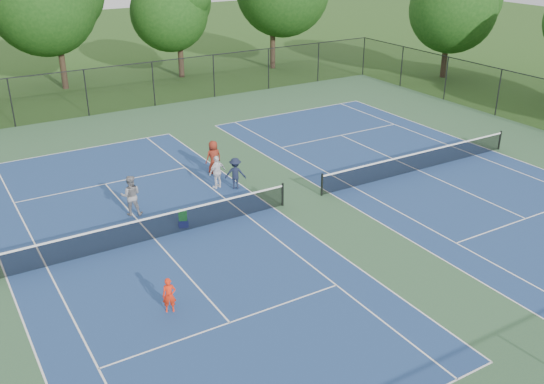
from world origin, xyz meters
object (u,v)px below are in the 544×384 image
instructor (131,195)px  ball_hopper (183,215)px  bystander_a (217,172)px  tree_side_e (451,2)px  bystander_b (235,173)px  bystander_c (214,157)px  child_player (169,295)px  ball_crate (183,223)px  tree_back_c (178,7)px

instructor → ball_hopper: 2.60m
bystander_a → tree_side_e: bearing=-171.7°
bystander_b → ball_hopper: 4.37m
bystander_c → bystander_a: bearing=66.0°
child_player → bystander_a: bystander_a is taller
ball_hopper → instructor: bearing=122.8°
ball_crate → bystander_a: bearing=43.7°
bystander_c → ball_hopper: (-3.67, -4.62, -0.31)m
tree_side_e → bystander_c: 26.95m
child_player → instructor: instructor is taller
ball_hopper → tree_back_c: bearing=66.7°
tree_side_e → ball_crate: bearing=-154.6°
instructor → ball_hopper: bearing=144.1°
bystander_b → ball_hopper: size_ratio=3.70×
ball_crate → instructor: bearing=122.8°
bystander_a → bystander_b: bearing=129.0°
tree_back_c → bystander_a: 23.51m
tree_back_c → tree_side_e: size_ratio=0.95×
tree_back_c → ball_hopper: bearing=-113.3°
tree_back_c → bystander_b: (-6.91, -22.25, -4.72)m
instructor → bystander_a: instructor is taller
tree_back_c → bystander_b: 23.78m
tree_back_c → bystander_c: size_ratio=5.04×
instructor → bystander_c: 5.63m
bystander_a → ball_hopper: bystander_a is taller
tree_back_c → bystander_a: bearing=-109.3°
bystander_c → ball_crate: bystander_c is taller
bystander_a → ball_crate: 4.18m
tree_side_e → bystander_c: bearing=-160.2°
tree_back_c → ball_crate: bearing=-113.3°
ball_crate → ball_hopper: ball_hopper is taller
ball_crate → tree_back_c: bearing=66.7°
tree_back_c → instructor: tree_back_c is taller
tree_back_c → bystander_a: tree_back_c is taller
tree_back_c → instructor: 25.85m
instructor → bystander_b: (5.07, 0.18, -0.13)m
child_player → bystander_c: (6.41, 9.88, 0.24)m
tree_back_c → ball_hopper: size_ratio=20.49×
instructor → bystander_c: instructor is taller
tree_back_c → ball_hopper: 27.24m
bystander_a → bystander_b: bystander_a is taller
bystander_a → bystander_c: size_ratio=0.96×
tree_back_c → bystander_a: size_ratio=5.28×
ball_crate → ball_hopper: size_ratio=0.97×
ball_crate → tree_side_e: bearing=25.4°
bystander_a → ball_crate: (-2.99, -2.85, -0.64)m
ball_crate → child_player: bearing=-117.6°
tree_side_e → bystander_c: size_ratio=5.33×
bystander_b → bystander_c: 2.28m
ball_hopper → bystander_a: bearing=43.7°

